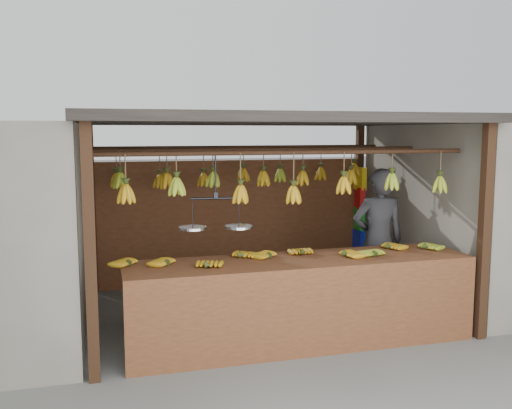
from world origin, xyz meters
name	(u,v)px	position (x,y,z in m)	size (l,w,h in m)	color
ground	(263,311)	(0.00, 0.00, 0.00)	(80.00, 80.00, 0.00)	#5B5B57
stall	(255,151)	(0.00, 0.33, 1.97)	(4.30, 3.30, 2.40)	black
neighbor_right	(512,209)	(3.60, 0.00, 1.15)	(3.00, 3.00, 2.30)	slate
counter	(303,279)	(0.08, -1.23, 0.71)	(3.68, 0.83, 0.96)	brown
hanging_bananas	(264,181)	(0.01, -0.01, 1.62)	(3.57, 2.23, 0.39)	#B58113
balance_scale	(216,224)	(-0.78, -1.00, 1.29)	(0.73, 0.33, 0.76)	black
vendor	(378,241)	(1.37, -0.37, 0.89)	(0.65, 0.43, 1.78)	#262628
bag_bundles	(359,209)	(1.94, 1.35, 1.03)	(0.08, 0.26, 1.31)	yellow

